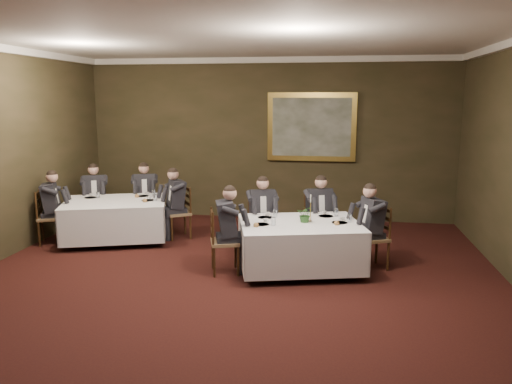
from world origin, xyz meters
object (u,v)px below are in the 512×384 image
(table_main, at_px, (300,242))
(chair_sec_endleft, at_px, (50,228))
(chair_main_endleft, at_px, (224,255))
(diner_sec_endleft, at_px, (50,216))
(diner_main_backright, at_px, (318,223))
(chair_sec_endright, at_px, (179,223))
(chair_main_backleft, at_px, (262,237))
(diner_sec_endright, at_px, (178,212))
(diner_main_endleft, at_px, (225,240))
(chair_main_backright, at_px, (318,235))
(diner_sec_backleft, at_px, (96,204))
(chair_sec_backright, at_px, (146,213))
(diner_main_backleft, at_px, (262,224))
(diner_main_endright, at_px, (373,236))
(chair_main_endright, at_px, (373,250))
(painting, at_px, (312,127))
(diner_sec_backright, at_px, (146,203))
(chair_sec_backleft, at_px, (96,215))
(centerpiece, at_px, (305,213))
(candlestick, at_px, (310,211))
(table_second, at_px, (116,217))

(table_main, bearing_deg, chair_sec_endleft, 170.69)
(chair_main_endleft, relative_size, diner_sec_endleft, 0.74)
(diner_main_backright, relative_size, chair_sec_endright, 1.35)
(chair_main_backleft, xyz_separation_m, diner_sec_endright, (-1.71, 0.68, 0.23))
(diner_main_endleft, bearing_deg, diner_main_backright, 116.60)
(chair_main_backright, relative_size, diner_sec_backleft, 0.74)
(diner_sec_endright, bearing_deg, chair_sec_backright, 20.34)
(diner_sec_endright, bearing_deg, diner_main_backleft, -144.59)
(diner_main_backleft, distance_m, chair_sec_backright, 3.00)
(diner_main_endright, distance_m, diner_sec_endright, 3.74)
(table_main, height_order, chair_main_backright, chair_main_backright)
(chair_main_endright, relative_size, painting, 0.53)
(diner_main_backleft, bearing_deg, diner_sec_backright, -46.50)
(chair_sec_backleft, relative_size, chair_sec_backright, 1.00)
(chair_sec_endleft, bearing_deg, diner_main_backright, 70.64)
(diner_main_endright, height_order, centerpiece, diner_main_endright)
(diner_main_backright, relative_size, diner_sec_backright, 1.00)
(candlestick, bearing_deg, chair_sec_endleft, 172.41)
(diner_sec_backleft, distance_m, diner_sec_backright, 1.00)
(centerpiece, bearing_deg, chair_main_backleft, 135.99)
(diner_sec_backleft, bearing_deg, chair_main_endleft, 123.07)
(chair_main_backleft, distance_m, chair_sec_backleft, 3.75)
(diner_main_backleft, distance_m, diner_sec_endleft, 3.93)
(chair_main_backleft, xyz_separation_m, diner_main_endleft, (-0.41, -1.08, 0.23))
(chair_main_backright, height_order, centerpiece, centerpiece)
(diner_sec_backright, bearing_deg, diner_sec_backleft, -0.76)
(chair_main_backleft, height_order, chair_sec_backright, same)
(chair_main_endright, distance_m, diner_main_endright, 0.23)
(table_main, relative_size, diner_sec_endleft, 1.58)
(table_main, height_order, centerpiece, centerpiece)
(diner_main_backleft, xyz_separation_m, painting, (0.71, 2.53, 1.53))
(candlestick, height_order, painting, painting)
(diner_main_backleft, height_order, centerpiece, diner_main_backleft)
(chair_main_endright, bearing_deg, diner_sec_backleft, 50.54)
(diner_main_endleft, xyz_separation_m, chair_sec_backleft, (-3.18, 2.16, -0.23))
(diner_sec_backleft, xyz_separation_m, chair_sec_endright, (1.88, -0.38, -0.23))
(table_second, bearing_deg, diner_main_backright, -1.46)
(table_main, xyz_separation_m, chair_sec_endright, (-2.41, 1.49, -0.17))
(diner_sec_backleft, bearing_deg, diner_sec_backright, 175.26)
(diner_main_endright, bearing_deg, chair_sec_backright, 43.72)
(candlestick, bearing_deg, centerpiece, -128.94)
(chair_main_backleft, relative_size, diner_sec_endleft, 0.74)
(chair_sec_backright, bearing_deg, chair_main_backright, 143.62)
(diner_main_endleft, height_order, centerpiece, diner_main_endleft)
(diner_main_endleft, relative_size, diner_main_endright, 1.00)
(diner_main_backright, relative_size, chair_main_endright, 1.35)
(chair_sec_endleft, xyz_separation_m, diner_sec_endleft, (0.01, 0.00, 0.23))
(diner_sec_endright, bearing_deg, table_second, 75.45)
(chair_main_endleft, bearing_deg, centerpiece, 87.73)
(diner_main_endleft, relative_size, diner_sec_backleft, 1.00)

